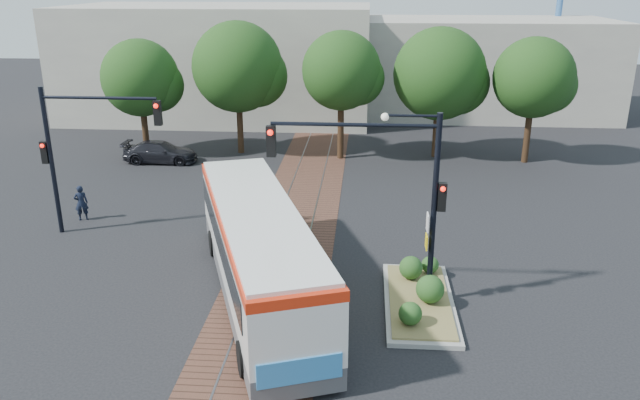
% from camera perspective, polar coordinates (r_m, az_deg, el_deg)
% --- Properties ---
extents(ground, '(120.00, 120.00, 0.00)m').
position_cam_1_polar(ground, '(21.61, -4.06, -7.73)').
color(ground, black).
rests_on(ground, ground).
extents(trackbed, '(3.60, 40.00, 0.02)m').
position_cam_1_polar(trackbed, '(25.19, -2.77, -3.53)').
color(trackbed, '#513025').
rests_on(trackbed, ground).
extents(tree_row, '(26.40, 5.60, 7.67)m').
position_cam_1_polar(tree_row, '(35.78, 1.52, 11.54)').
color(tree_row, '#382314').
rests_on(tree_row, ground).
extents(warehouses, '(40.00, 13.00, 8.00)m').
position_cam_1_polar(warehouses, '(48.22, 0.15, 12.43)').
color(warehouses, '#ADA899').
rests_on(warehouses, ground).
extents(city_bus, '(6.15, 11.76, 3.11)m').
position_cam_1_polar(city_bus, '(20.22, -5.66, -4.33)').
color(city_bus, '#48474A').
rests_on(city_bus, ground).
extents(traffic_island, '(2.20, 5.20, 1.13)m').
position_cam_1_polar(traffic_island, '(20.55, 9.12, -8.45)').
color(traffic_island, gray).
rests_on(traffic_island, ground).
extents(signal_pole_main, '(5.49, 0.46, 6.00)m').
position_cam_1_polar(signal_pole_main, '(19.07, 6.85, 1.91)').
color(signal_pole_main, black).
rests_on(signal_pole_main, ground).
extents(signal_pole_left, '(4.99, 0.34, 6.00)m').
position_cam_1_polar(signal_pole_left, '(26.31, -21.39, 5.00)').
color(signal_pole_left, black).
rests_on(signal_pole_left, ground).
extents(officer, '(0.67, 0.57, 1.56)m').
position_cam_1_polar(officer, '(28.73, -21.00, -0.24)').
color(officer, black).
rests_on(officer, ground).
extents(parked_car, '(4.16, 1.73, 1.20)m').
position_cam_1_polar(parked_car, '(36.52, -14.39, 4.28)').
color(parked_car, black).
rests_on(parked_car, ground).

